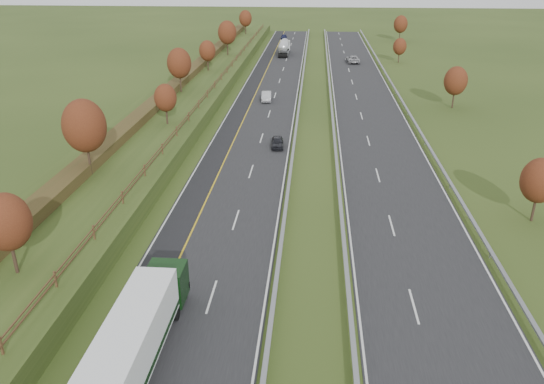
{
  "coord_description": "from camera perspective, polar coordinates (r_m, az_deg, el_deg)",
  "views": [
    {
      "loc": [
        7.96,
        -19.63,
        21.79
      ],
      "look_at": [
        4.43,
        24.6,
        2.2
      ],
      "focal_mm": 35.0,
      "sensor_mm": 36.0,
      "label": 1
    }
  ],
  "objects": [
    {
      "name": "lane_markings",
      "position": [
        82.44,
        3.36,
        8.49
      ],
      "size": [
        26.75,
        200.0,
        0.01
      ],
      "color": "silver",
      "rests_on": "near_carriageway"
    },
    {
      "name": "box_lorry",
      "position": [
        31.09,
        -14.87,
        -15.88
      ],
      "size": [
        2.58,
        16.28,
        4.06
      ],
      "color": "black",
      "rests_on": "near_carriageway"
    },
    {
      "name": "median_barrier_far",
      "position": [
        82.44,
        6.46,
        8.78
      ],
      "size": [
        0.32,
        200.0,
        0.71
      ],
      "color": "gray",
      "rests_on": "ground"
    },
    {
      "name": "fence_left",
      "position": [
        83.12,
        -7.1,
        10.38
      ],
      "size": [
        0.12,
        189.06,
        1.2
      ],
      "color": "#422B19",
      "rests_on": "embankment_left"
    },
    {
      "name": "car_small_far",
      "position": [
        161.83,
        1.3,
        16.32
      ],
      "size": [
        2.02,
        4.57,
        1.31
      ],
      "primitive_type": "imported",
      "rotation": [
        0.0,
        0.0,
        0.04
      ],
      "color": "#12163B",
      "rests_on": "near_carriageway"
    },
    {
      "name": "hard_shoulder",
      "position": [
        83.37,
        -3.71,
        8.64
      ],
      "size": [
        3.0,
        200.0,
        0.04
      ],
      "primitive_type": "cube",
      "color": "black",
      "rests_on": "ground"
    },
    {
      "name": "outer_barrier_far",
      "position": [
        83.63,
        14.44,
        8.4
      ],
      "size": [
        0.32,
        200.0,
        0.71
      ],
      "color": "gray",
      "rests_on": "ground"
    },
    {
      "name": "trees_left",
      "position": [
        80.48,
        -10.61,
        12.38
      ],
      "size": [
        6.64,
        164.3,
        7.66
      ],
      "color": "#2D2116",
      "rests_on": "embankment_left"
    },
    {
      "name": "car_dark_near",
      "position": [
        66.71,
        0.58,
        5.37
      ],
      "size": [
        1.77,
        3.86,
        1.28
      ],
      "primitive_type": "imported",
      "rotation": [
        0.0,
        0.0,
        0.07
      ],
      "color": "black",
      "rests_on": "near_carriageway"
    },
    {
      "name": "road_tanker",
      "position": [
        135.25,
        1.31,
        15.34
      ],
      "size": [
        2.4,
        11.22,
        3.46
      ],
      "color": "silver",
      "rests_on": "near_carriageway"
    },
    {
      "name": "ground",
      "position": [
        77.74,
        4.45,
        7.47
      ],
      "size": [
        400.0,
        400.0,
        0.0
      ],
      "primitive_type": "plane",
      "color": "#2F4117",
      "rests_on": "ground"
    },
    {
      "name": "car_oncoming",
      "position": [
        125.56,
        8.69,
        13.95
      ],
      "size": [
        3.06,
        5.93,
        1.6
      ],
      "primitive_type": "imported",
      "rotation": [
        0.0,
        0.0,
        3.21
      ],
      "color": "#A0A0A4",
      "rests_on": "far_carriageway"
    },
    {
      "name": "embankment_left",
      "position": [
        84.92,
        -10.0,
        9.29
      ],
      "size": [
        12.0,
        200.0,
        2.0
      ],
      "primitive_type": "cube",
      "color": "#2F4117",
      "rests_on": "ground"
    },
    {
      "name": "far_carriageway",
      "position": [
        82.99,
        10.42,
        8.22
      ],
      "size": [
        10.5,
        200.0,
        0.04
      ],
      "primitive_type": "cube",
      "color": "black",
      "rests_on": "ground"
    },
    {
      "name": "median_barrier_near",
      "position": [
        82.43,
        2.87,
        8.9
      ],
      "size": [
        0.32,
        200.0,
        0.71
      ],
      "color": "gray",
      "rests_on": "ground"
    },
    {
      "name": "hedge_left",
      "position": [
        85.07,
        -11.4,
        10.29
      ],
      "size": [
        2.2,
        180.0,
        1.1
      ],
      "primitive_type": "cube",
      "color": "#3C3918",
      "rests_on": "embankment_left"
    },
    {
      "name": "car_silver_mid",
      "position": [
        89.66,
        -0.61,
        10.27
      ],
      "size": [
        1.89,
        4.6,
        1.48
      ],
      "primitive_type": "imported",
      "rotation": [
        0.0,
        0.0,
        0.07
      ],
      "color": "#AAAAAF",
      "rests_on": "near_carriageway"
    },
    {
      "name": "trees_far",
      "position": [
        112.38,
        16.2,
        13.93
      ],
      "size": [
        8.45,
        118.6,
        7.12
      ],
      "color": "#2D2116",
      "rests_on": "ground"
    },
    {
      "name": "near_carriageway",
      "position": [
        82.93,
        -1.12,
        8.6
      ],
      "size": [
        10.5,
        200.0,
        0.04
      ],
      "primitive_type": "cube",
      "color": "black",
      "rests_on": "ground"
    }
  ]
}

